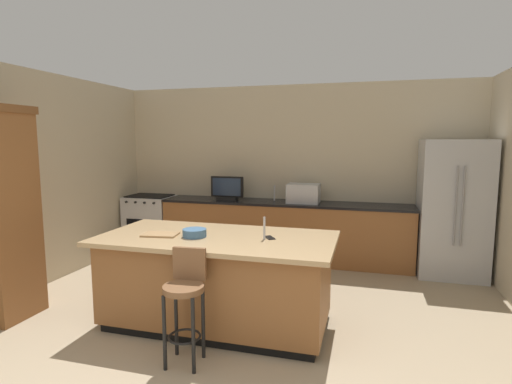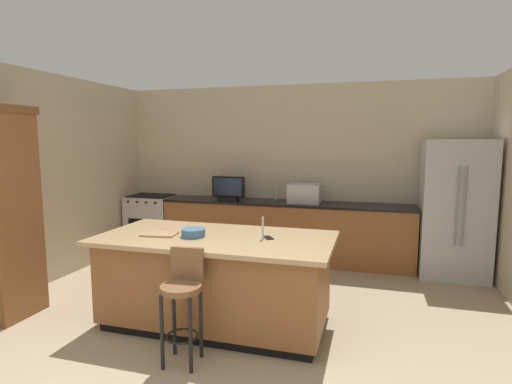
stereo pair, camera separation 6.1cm
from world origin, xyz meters
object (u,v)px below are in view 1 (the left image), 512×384
(range_oven, at_px, (151,222))
(kitchen_island, at_px, (217,280))
(bar_stool_center, at_px, (185,296))
(cell_phone, at_px, (270,238))
(fruit_bowl, at_px, (195,233))
(refrigerator, at_px, (452,208))
(tv_monitor, at_px, (227,189))
(cutting_board, at_px, (160,234))
(microwave, at_px, (303,193))

(range_oven, bearing_deg, kitchen_island, -48.14)
(bar_stool_center, bearing_deg, cell_phone, 52.02)
(kitchen_island, relative_size, fruit_bowl, 9.94)
(refrigerator, xyz_separation_m, bar_stool_center, (-2.56, -3.04, -0.36))
(refrigerator, relative_size, tv_monitor, 3.53)
(tv_monitor, xyz_separation_m, cell_phone, (1.25, -2.27, -0.17))
(tv_monitor, bearing_deg, cutting_board, -86.08)
(range_oven, relative_size, fruit_bowl, 4.00)
(kitchen_island, xyz_separation_m, fruit_bowl, (-0.20, -0.08, 0.49))
(refrigerator, bearing_deg, cell_phone, -132.20)
(kitchen_island, xyz_separation_m, range_oven, (-2.14, 2.39, -0.00))
(tv_monitor, bearing_deg, fruit_bowl, -77.80)
(kitchen_island, xyz_separation_m, refrigerator, (2.56, 2.31, 0.47))
(kitchen_island, relative_size, range_oven, 2.48)
(cutting_board, bearing_deg, bar_stool_center, -47.68)
(fruit_bowl, xyz_separation_m, cutting_board, (-0.35, -0.04, -0.03))
(range_oven, xyz_separation_m, cell_phone, (2.66, -2.32, 0.45))
(kitchen_island, height_order, cell_phone, cell_phone)
(refrigerator, relative_size, fruit_bowl, 8.00)
(range_oven, xyz_separation_m, microwave, (2.63, 0.00, 0.60))
(kitchen_island, relative_size, cell_phone, 15.54)
(cell_phone, bearing_deg, fruit_bowl, 158.48)
(tv_monitor, bearing_deg, microwave, 2.44)
(microwave, distance_m, tv_monitor, 1.22)
(fruit_bowl, bearing_deg, range_oven, 128.12)
(range_oven, distance_m, cell_phone, 3.56)
(kitchen_island, distance_m, cell_phone, 0.70)
(microwave, height_order, tv_monitor, tv_monitor)
(tv_monitor, height_order, fruit_bowl, tv_monitor)
(cell_phone, bearing_deg, cutting_board, 156.66)
(kitchen_island, bearing_deg, refrigerator, 42.07)
(tv_monitor, bearing_deg, refrigerator, -0.46)
(fruit_bowl, height_order, cutting_board, fruit_bowl)
(bar_stool_center, bearing_deg, kitchen_island, 85.40)
(bar_stool_center, height_order, fruit_bowl, fruit_bowl)
(fruit_bowl, distance_m, cutting_board, 0.36)
(microwave, bearing_deg, cell_phone, -89.14)
(cell_phone, bearing_deg, range_oven, 105.78)
(refrigerator, height_order, bar_stool_center, refrigerator)
(fruit_bowl, distance_m, cell_phone, 0.74)
(tv_monitor, relative_size, cell_phone, 3.54)
(refrigerator, relative_size, cell_phone, 12.50)
(kitchen_island, xyz_separation_m, bar_stool_center, (-0.00, -0.73, 0.11))
(bar_stool_center, xyz_separation_m, fruit_bowl, (-0.20, 0.65, 0.38))
(cell_phone, bearing_deg, microwave, 57.70)
(kitchen_island, relative_size, refrigerator, 1.24)
(refrigerator, height_order, range_oven, refrigerator)
(microwave, bearing_deg, fruit_bowl, -105.62)
(kitchen_island, relative_size, bar_stool_center, 2.43)
(range_oven, xyz_separation_m, fruit_bowl, (1.94, -2.47, 0.49))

